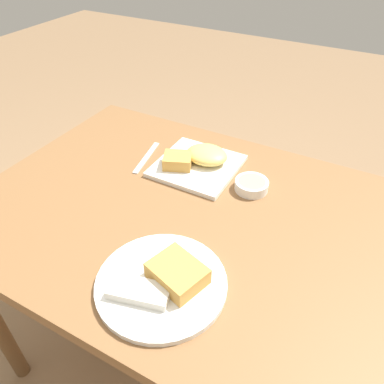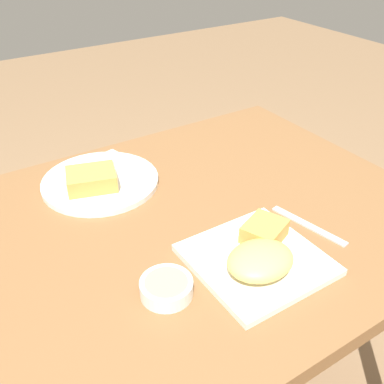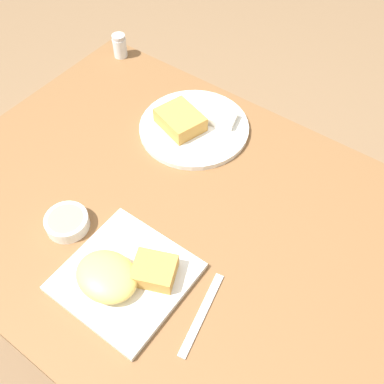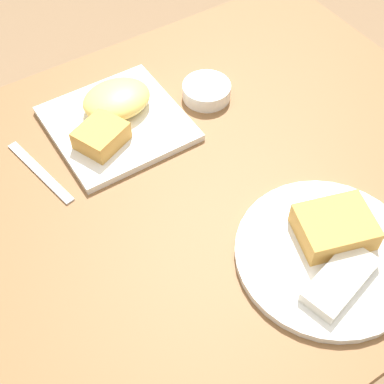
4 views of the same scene
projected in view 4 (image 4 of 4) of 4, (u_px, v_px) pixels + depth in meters
ground_plane at (191, 349)px, 1.49m from camera, size 8.00×8.00×0.00m
dining_table at (190, 213)px, 0.97m from camera, size 1.08×0.82×0.74m
plate_square_near at (115, 116)px, 0.98m from camera, size 0.23×0.23×0.06m
plate_oval_far at (329, 250)px, 0.81m from camera, size 0.28×0.28×0.05m
sauce_ramekin at (207, 91)px, 1.03m from camera, size 0.09×0.09×0.03m
butter_knife at (40, 172)px, 0.92m from camera, size 0.05×0.18×0.00m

